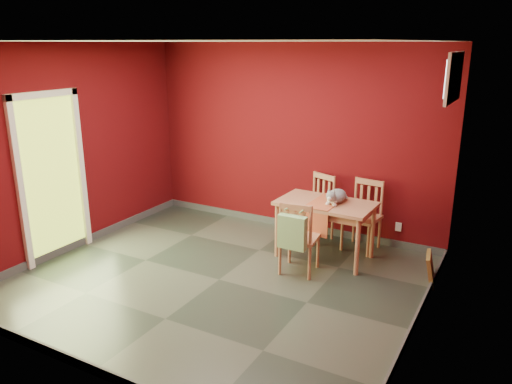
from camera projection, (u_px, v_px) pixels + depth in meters
The scene contains 13 objects.
ground at pixel (219, 280), 5.89m from camera, with size 4.50×4.50×0.00m, color #2D342D.
room_shell at pixel (219, 276), 5.88m from camera, with size 4.50×4.50×4.50m.
doorway at pixel (51, 172), 6.26m from camera, with size 0.06×1.01×2.13m.
window at pixel (454, 77), 5.02m from camera, with size 0.05×0.90×0.50m.
outlet_plate at pixel (398, 227), 6.73m from camera, with size 0.08×0.01×0.12m, color silver.
dining_table at pixel (326, 209), 6.33m from camera, with size 1.22×0.73×0.75m.
table_runner at pixel (322, 209), 6.22m from camera, with size 0.35×0.70×0.35m.
chair_far_left at pixel (316, 206), 7.03m from camera, with size 0.55×0.55×0.92m.
chair_far_right at pixel (363, 215), 6.67m from camera, with size 0.48×0.48×0.94m.
chair_near at pixel (299, 236), 5.94m from camera, with size 0.48×0.48×0.92m.
tote_bag at pixel (292, 232), 5.72m from camera, with size 0.34×0.20×0.47m.
cat at pixel (336, 193), 6.27m from camera, with size 0.24×0.45×0.23m, color slate, non-canonical shape.
picture_frame at pixel (430, 269), 5.75m from camera, with size 0.17×0.38×0.36m.
Camera 1 is at (2.97, -4.47, 2.68)m, focal length 35.00 mm.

